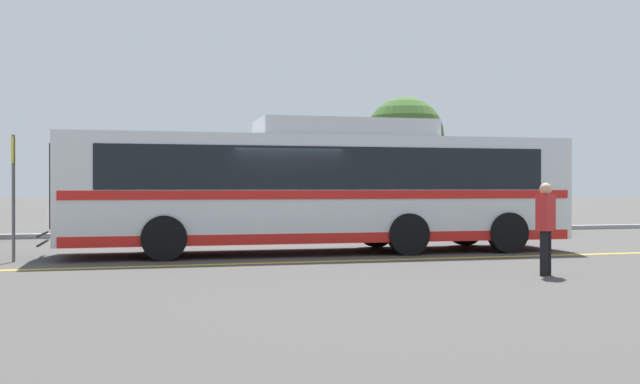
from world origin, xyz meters
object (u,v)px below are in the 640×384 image
object	(u,v)px
transit_bus	(321,186)
tree_0	(405,136)
parked_car_1	(156,217)
pedestrian_1	(546,223)
parked_car_2	(332,213)
parked_car_3	(501,214)
bus_stop_sign	(13,182)

from	to	relation	value
transit_bus	tree_0	xyz separation A→B (m)	(6.34, 10.27, 2.03)
parked_car_1	pedestrian_1	xyz separation A→B (m)	(6.37, -11.58, 0.28)
parked_car_1	parked_car_2	xyz separation A→B (m)	(5.82, 0.44, 0.06)
parked_car_3	pedestrian_1	world-z (taller)	pedestrian_1
parked_car_2	tree_0	distance (m)	6.48
pedestrian_1	parked_car_3	bearing A→B (deg)	28.75
bus_stop_sign	parked_car_1	bearing A→B (deg)	-26.25
parked_car_2	transit_bus	bearing A→B (deg)	-15.87
transit_bus	parked_car_2	bearing A→B (deg)	-17.24
transit_bus	pedestrian_1	size ratio (longest dim) A/B	7.51
parked_car_1	bus_stop_sign	xyz separation A→B (m)	(-3.35, -6.36, 1.04)
pedestrian_1	parked_car_2	bearing A→B (deg)	56.76
parked_car_2	parked_car_3	size ratio (longest dim) A/B	1.16
parked_car_2	parked_car_3	world-z (taller)	parked_car_2
parked_car_1	tree_0	size ratio (longest dim) A/B	0.94
pedestrian_1	parked_car_1	bearing A→B (deg)	82.94
parked_car_2	tree_0	xyz separation A→B (m)	(4.20, 3.98, 2.93)
pedestrian_1	bus_stop_sign	xyz separation A→B (m)	(-9.73, 5.22, 0.76)
parked_car_1	parked_car_2	size ratio (longest dim) A/B	1.05
bus_stop_sign	tree_0	xyz separation A→B (m)	(13.37, 10.78, 1.94)
parked_car_1	pedestrian_1	world-z (taller)	pedestrian_1
tree_0	parked_car_1	bearing A→B (deg)	-156.20
parked_car_1	pedestrian_1	size ratio (longest dim) A/B	2.91
parked_car_1	tree_0	distance (m)	11.35
transit_bus	parked_car_1	distance (m)	6.98
parked_car_2	pedestrian_1	distance (m)	12.04
transit_bus	parked_car_3	size ratio (longest dim) A/B	3.13
transit_bus	pedestrian_1	world-z (taller)	transit_bus
transit_bus	tree_0	world-z (taller)	tree_0
bus_stop_sign	transit_bus	bearing A→B (deg)	-84.34
parked_car_1	parked_car_3	size ratio (longest dim) A/B	1.21
tree_0	transit_bus	bearing A→B (deg)	-121.67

